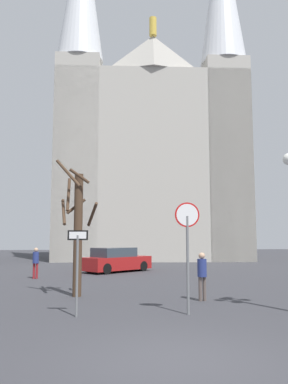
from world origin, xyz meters
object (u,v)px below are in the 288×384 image
object	(u,v)px
bare_tree	(77,228)
cathedral	(150,150)
parked_car_near_red	(116,260)
stop_sign	(187,236)
pedestrian_standing	(36,260)
pedestrian_walking	(202,272)
one_way_arrow_sign	(77,262)

from	to	relation	value
bare_tree	cathedral	bearing A→B (deg)	77.11
cathedral	parked_car_near_red	world-z (taller)	cathedral
stop_sign	bare_tree	size ratio (longest dim) A/B	0.63
stop_sign	pedestrian_standing	bearing A→B (deg)	120.97
pedestrian_standing	parked_car_near_red	bearing A→B (deg)	39.62
pedestrian_standing	stop_sign	bearing A→B (deg)	-59.03
pedestrian_walking	pedestrian_standing	distance (m)	10.52
bare_tree	pedestrian_walking	xyz separation A→B (m)	(4.41, -1.40, -1.54)
bare_tree	one_way_arrow_sign	bearing A→B (deg)	-85.42
one_way_arrow_sign	bare_tree	distance (m)	3.84
parked_car_near_red	pedestrian_walking	size ratio (longest dim) A/B	2.81
cathedral	stop_sign	xyz separation A→B (m)	(-2.08, -27.78, -8.95)
stop_sign	pedestrian_walking	distance (m)	2.76
stop_sign	parked_car_near_red	world-z (taller)	stop_sign
stop_sign	one_way_arrow_sign	xyz separation A→B (m)	(-3.14, -0.00, -0.71)
one_way_arrow_sign	pedestrian_standing	bearing A→B (deg)	106.12
bare_tree	parked_car_near_red	size ratio (longest dim) A/B	1.11
one_way_arrow_sign	pedestrian_walking	size ratio (longest dim) A/B	1.44
cathedral	bare_tree	size ratio (longest dim) A/B	7.02
cathedral	parked_car_near_red	xyz separation A→B (m)	(-3.81, -14.09, -10.44)
parked_car_near_red	pedestrian_walking	xyz separation A→B (m)	(2.70, -11.41, 0.28)
cathedral	pedestrian_walking	xyz separation A→B (m)	(-1.10, -25.50, -10.16)
one_way_arrow_sign	bare_tree	bearing A→B (deg)	94.58
pedestrian_standing	pedestrian_walking	bearing A→B (deg)	-48.02
stop_sign	cathedral	bearing A→B (deg)	85.72
pedestrian_walking	pedestrian_standing	bearing A→B (deg)	131.98
cathedral	bare_tree	bearing A→B (deg)	-102.89
pedestrian_walking	cathedral	bearing A→B (deg)	87.53
parked_car_near_red	pedestrian_standing	size ratio (longest dim) A/B	2.86
cathedral	stop_sign	size ratio (longest dim) A/B	11.23
pedestrian_walking	one_way_arrow_sign	bearing A→B (deg)	-151.06
cathedral	parked_car_near_red	size ratio (longest dim) A/B	7.75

